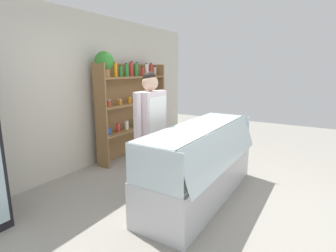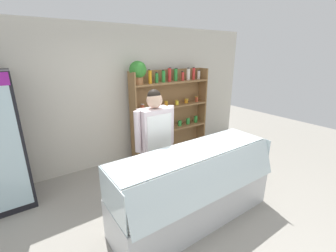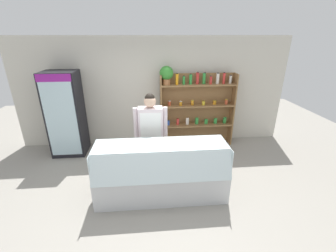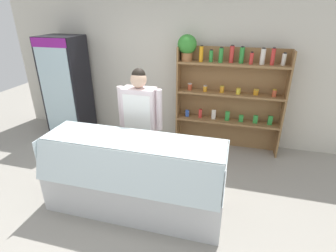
{
  "view_description": "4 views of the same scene",
  "coord_description": "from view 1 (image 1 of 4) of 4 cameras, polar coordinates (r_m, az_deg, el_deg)",
  "views": [
    {
      "loc": [
        -3.06,
        -1.47,
        1.73
      ],
      "look_at": [
        0.16,
        0.5,
        0.92
      ],
      "focal_mm": 28.0,
      "sensor_mm": 36.0,
      "label": 1
    },
    {
      "loc": [
        -1.72,
        -2.0,
        2.2
      ],
      "look_at": [
        0.09,
        0.58,
        1.16
      ],
      "focal_mm": 24.0,
      "sensor_mm": 36.0,
      "label": 2
    },
    {
      "loc": [
        -0.14,
        -3.41,
        2.71
      ],
      "look_at": [
        0.22,
        0.6,
        1.07
      ],
      "focal_mm": 24.0,
      "sensor_mm": 36.0,
      "label": 3
    },
    {
      "loc": [
        1.18,
        -2.63,
        2.46
      ],
      "look_at": [
        0.35,
        0.46,
        0.99
      ],
      "focal_mm": 28.0,
      "sensor_mm": 36.0,
      "label": 4
    }
  ],
  "objects": [
    {
      "name": "deli_display_case",
      "position": [
        3.68,
        7.0,
        -10.68
      ],
      "size": [
        2.26,
        0.78,
        1.01
      ],
      "color": "silver",
      "rests_on": "ground"
    },
    {
      "name": "shop_clerk",
      "position": [
        3.68,
        -3.74,
        0.99
      ],
      "size": [
        0.65,
        0.25,
        1.71
      ],
      "color": "#2D2D38",
      "rests_on": "ground"
    },
    {
      "name": "back_wall",
      "position": [
        4.8,
        -18.86,
        6.92
      ],
      "size": [
        6.8,
        0.1,
        2.7
      ],
      "primitive_type": "cube",
      "color": "beige",
      "rests_on": "ground"
    },
    {
      "name": "ground_plane",
      "position": [
        3.81,
        5.4,
        -14.98
      ],
      "size": [
        12.0,
        12.0,
        0.0
      ],
      "primitive_type": "plane",
      "color": "gray"
    },
    {
      "name": "shelving_unit",
      "position": [
        5.27,
        -8.8,
        5.94
      ],
      "size": [
        1.87,
        0.33,
        2.04
      ],
      "color": "olive",
      "rests_on": "ground"
    }
  ]
}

